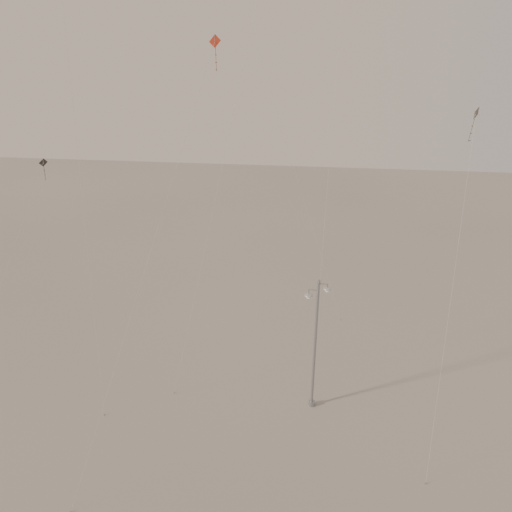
# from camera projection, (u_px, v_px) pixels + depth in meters

# --- Properties ---
(ground) EXTENTS (160.00, 160.00, 0.00)m
(ground) POSITION_uv_depth(u_px,v_px,m) (259.00, 455.00, 28.93)
(ground) COLOR #A19485
(ground) RESTS_ON ground
(street_lamp) EXTENTS (1.62, 0.58, 9.16)m
(street_lamp) POSITION_uv_depth(u_px,v_px,m) (315.00, 342.00, 31.22)
(street_lamp) COLOR gray
(street_lamp) RESTS_ON ground
(kite_1) EXTENTS (6.36, 1.55, 26.79)m
(kite_1) POSITION_uv_depth(u_px,v_px,m) (244.00, 64.00, 26.39)
(kite_1) COLOR #2A2623
(kite_1) RESTS_ON ground
(kite_3) EXTENTS (5.76, 12.90, 22.62)m
(kite_3) POSITION_uv_depth(u_px,v_px,m) (182.00, 152.00, 27.20)
(kite_3) COLOR maroon
(kite_3) RESTS_ON ground
(kite_4) EXTENTS (2.36, 10.45, 18.76)m
(kite_4) POSITION_uv_depth(u_px,v_px,m) (465.00, 194.00, 28.55)
(kite_4) COLOR #2A2623
(kite_4) RESTS_ON ground
(kite_5) EXTENTS (10.41, 1.11, 30.50)m
(kite_5) POSITION_uv_depth(u_px,v_px,m) (254.00, 38.00, 36.51)
(kite_5) COLOR #973219
(kite_5) RESTS_ON ground
(kite_6) EXTENTS (1.18, 13.74, 14.42)m
(kite_6) POSITION_uv_depth(u_px,v_px,m) (22.00, 225.00, 35.26)
(kite_6) COLOR #2A2623
(kite_6) RESTS_ON ground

